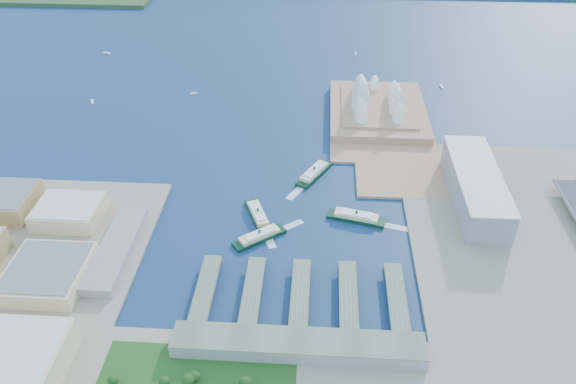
# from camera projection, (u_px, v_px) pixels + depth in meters

# --- Properties ---
(ground) EXTENTS (3000.00, 3000.00, 0.00)m
(ground) POSITION_uv_depth(u_px,v_px,m) (290.00, 242.00, 558.34)
(ground) COLOR #0F2547
(ground) RESTS_ON ground
(east_land) EXTENTS (240.00, 500.00, 3.00)m
(east_land) POSITION_uv_depth(u_px,v_px,m) (552.00, 288.00, 504.25)
(east_land) COLOR gray
(east_land) RESTS_ON ground
(peninsula) EXTENTS (135.00, 220.00, 3.00)m
(peninsula) POSITION_uv_depth(u_px,v_px,m) (380.00, 121.00, 763.98)
(peninsula) COLOR tan
(peninsula) RESTS_ON ground
(opera_house) EXTENTS (134.00, 180.00, 58.00)m
(opera_house) POSITION_uv_depth(u_px,v_px,m) (379.00, 94.00, 762.85)
(opera_house) COLOR white
(opera_house) RESTS_ON peninsula
(toaster_building) EXTENTS (45.00, 155.00, 35.00)m
(toaster_building) POSITION_uv_depth(u_px,v_px,m) (475.00, 187.00, 601.67)
(toaster_building) COLOR gray
(toaster_building) RESTS_ON east_land
(west_buildings) EXTENTS (200.00, 280.00, 27.00)m
(west_buildings) POSITION_uv_depth(u_px,v_px,m) (8.00, 267.00, 504.70)
(west_buildings) COLOR #A18250
(west_buildings) RESTS_ON west_land
(ferry_wharves) EXTENTS (184.00, 90.00, 9.30)m
(ferry_wharves) POSITION_uv_depth(u_px,v_px,m) (300.00, 294.00, 493.76)
(ferry_wharves) COLOR #5D674E
(ferry_wharves) RESTS_ON ground
(terminal_building) EXTENTS (200.00, 28.00, 12.00)m
(terminal_building) POSITION_uv_depth(u_px,v_px,m) (298.00, 345.00, 442.26)
(terminal_building) COLOR gray
(terminal_building) RESTS_ON south_land
(ferry_a) EXTENTS (34.91, 58.15, 10.76)m
(ferry_a) POSITION_uv_depth(u_px,v_px,m) (258.00, 213.00, 589.06)
(ferry_a) COLOR black
(ferry_a) RESTS_ON ground
(ferry_b) EXTENTS (42.98, 61.25, 11.58)m
(ferry_b) POSITION_uv_depth(u_px,v_px,m) (314.00, 171.00, 654.09)
(ferry_b) COLOR black
(ferry_b) RESTS_ON ground
(ferry_c) EXTENTS (53.59, 45.83, 10.69)m
(ferry_c) POSITION_uv_depth(u_px,v_px,m) (259.00, 235.00, 559.96)
(ferry_c) COLOR black
(ferry_c) RESTS_ON ground
(ferry_d) EXTENTS (62.45, 29.41, 11.44)m
(ferry_d) POSITION_uv_depth(u_px,v_px,m) (356.00, 215.00, 585.35)
(ferry_d) COLOR black
(ferry_d) RESTS_ON ground
(boat_a) EXTENTS (8.46, 14.30, 2.70)m
(boat_a) POSITION_uv_depth(u_px,v_px,m) (92.00, 101.00, 814.19)
(boat_a) COLOR white
(boat_a) RESTS_ON ground
(boat_b) EXTENTS (11.13, 8.17, 2.86)m
(boat_b) POSITION_uv_depth(u_px,v_px,m) (193.00, 93.00, 836.55)
(boat_b) COLOR white
(boat_b) RESTS_ON ground
(boat_c) EXTENTS (5.72, 13.02, 2.83)m
(boat_c) POSITION_uv_depth(u_px,v_px,m) (442.00, 86.00, 856.29)
(boat_c) COLOR white
(boat_c) RESTS_ON ground
(boat_d) EXTENTS (15.67, 7.70, 2.59)m
(boat_d) POSITION_uv_depth(u_px,v_px,m) (107.00, 53.00, 968.93)
(boat_d) COLOR white
(boat_d) RESTS_ON ground
(boat_e) EXTENTS (4.29, 11.85, 2.87)m
(boat_e) POSITION_uv_depth(u_px,v_px,m) (356.00, 54.00, 966.17)
(boat_e) COLOR white
(boat_e) RESTS_ON ground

